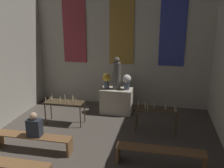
{
  "coord_description": "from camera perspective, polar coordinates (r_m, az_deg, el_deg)",
  "views": [
    {
      "loc": [
        1.59,
        -0.23,
        3.48
      ],
      "look_at": [
        0.0,
        7.3,
        1.3
      ],
      "focal_mm": 40.0,
      "sensor_mm": 36.0,
      "label": 1
    }
  ],
  "objects": [
    {
      "name": "candle_rack_left",
      "position": [
        8.19,
        -10.8,
        -4.59
      ],
      "size": [
        1.24,
        0.48,
        0.95
      ],
      "color": "#473823",
      "rests_on": "ground_plane"
    },
    {
      "name": "pew_back_left",
      "position": [
        6.96,
        -17.59,
        -11.95
      ],
      "size": [
        2.07,
        0.36,
        0.43
      ],
      "color": "brown",
      "rests_on": "ground_plane"
    },
    {
      "name": "person_seated",
      "position": [
        6.76,
        -17.33,
        -9.13
      ],
      "size": [
        0.36,
        0.24,
        0.65
      ],
      "color": "#282D38",
      "rests_on": "pew_back_left"
    },
    {
      "name": "wall_back",
      "position": [
        9.51,
        2.28,
        10.28
      ],
      "size": [
        6.81,
        0.16,
        5.07
      ],
      "color": "#B2AD9E",
      "rests_on": "ground_plane"
    },
    {
      "name": "pew_third_left",
      "position": [
        6.09,
        -23.38,
        -16.88
      ],
      "size": [
        2.07,
        0.36,
        0.43
      ],
      "color": "brown",
      "rests_on": "ground_plane"
    },
    {
      "name": "altar",
      "position": [
        9.0,
        1.06,
        -3.83
      ],
      "size": [
        1.11,
        0.69,
        0.9
      ],
      "color": "#BCB29E",
      "rests_on": "ground_plane"
    },
    {
      "name": "flower_vase_right",
      "position": [
        8.72,
        3.42,
        0.76
      ],
      "size": [
        0.29,
        0.29,
        0.54
      ],
      "color": "#4C5666",
      "rests_on": "altar"
    },
    {
      "name": "candle_rack_right",
      "position": [
        7.6,
        10.14,
        -6.2
      ],
      "size": [
        1.24,
        0.48,
        0.95
      ],
      "color": "#473823",
      "rests_on": "ground_plane"
    },
    {
      "name": "flower_vase_left",
      "position": [
        8.85,
        -1.22,
        1.01
      ],
      "size": [
        0.29,
        0.29,
        0.54
      ],
      "color": "#4C5666",
      "rests_on": "altar"
    },
    {
      "name": "statue",
      "position": [
        8.73,
        1.09,
        2.2
      ],
      "size": [
        0.28,
        0.28,
        1.14
      ],
      "color": "#5B5651",
      "rests_on": "altar"
    },
    {
      "name": "pew_back_right",
      "position": [
        6.17,
        10.99,
        -15.28
      ],
      "size": [
        2.07,
        0.36,
        0.43
      ],
      "color": "brown",
      "rests_on": "ground_plane"
    }
  ]
}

